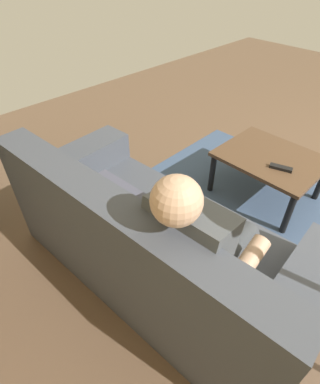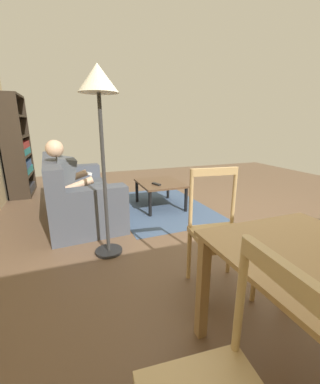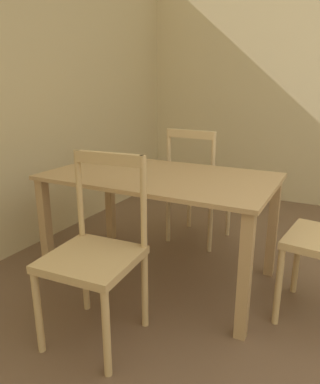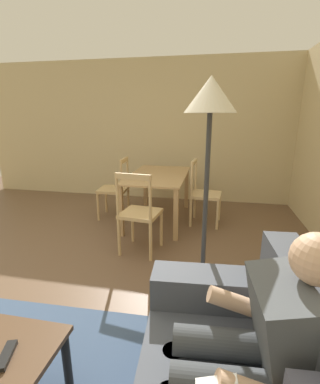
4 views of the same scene
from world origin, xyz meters
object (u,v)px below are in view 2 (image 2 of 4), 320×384
at_px(bookshelf, 17,155).
at_px(coffee_table, 160,185).
at_px(person_lounging, 76,183).
at_px(tv_remote, 156,184).
at_px(floor_lamp, 99,98).
at_px(dining_chair_facing_couch, 220,234).
at_px(couch, 76,195).

bearing_deg(bookshelf, coffee_table, -126.53).
relative_size(person_lounging, tv_remote, 6.59).
distance_m(person_lounging, floor_lamp, 1.35).
distance_m(bookshelf, dining_chair_facing_couch, 4.21).
height_order(couch, person_lounging, person_lounging).
bearing_deg(coffee_table, bookshelf, 53.47).
bearing_deg(floor_lamp, dining_chair_facing_couch, -138.81).
relative_size(coffee_table, floor_lamp, 0.45).
distance_m(dining_chair_facing_couch, floor_lamp, 1.56).
relative_size(person_lounging, coffee_table, 1.39).
bearing_deg(couch, dining_chair_facing_couch, -154.28).
bearing_deg(person_lounging, floor_lamp, -164.70).
relative_size(tv_remote, dining_chair_facing_couch, 0.18).
bearing_deg(couch, floor_lamp, -168.02).
bearing_deg(dining_chair_facing_couch, tv_remote, -4.49).
bearing_deg(dining_chair_facing_couch, couch, 25.72).
height_order(dining_chair_facing_couch, floor_lamp, floor_lamp).
relative_size(couch, coffee_table, 2.46).
bearing_deg(person_lounging, couch, 2.52).
bearing_deg(person_lounging, coffee_table, -77.93).
relative_size(couch, floor_lamp, 1.10).
bearing_deg(floor_lamp, tv_remote, -40.72).
distance_m(couch, coffee_table, 1.29).
bearing_deg(bookshelf, person_lounging, -153.53).
xyz_separation_m(couch, bookshelf, (1.59, 0.94, 0.44)).
height_order(person_lounging, bookshelf, bookshelf).
xyz_separation_m(coffee_table, bookshelf, (1.65, 2.23, 0.40)).
xyz_separation_m(tv_remote, dining_chair_facing_couch, (-1.92, 0.15, 0.06)).
relative_size(couch, bookshelf, 1.09).
height_order(bookshelf, floor_lamp, bookshelf).
bearing_deg(tv_remote, coffee_table, -147.83).
height_order(coffee_table, tv_remote, tv_remote).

